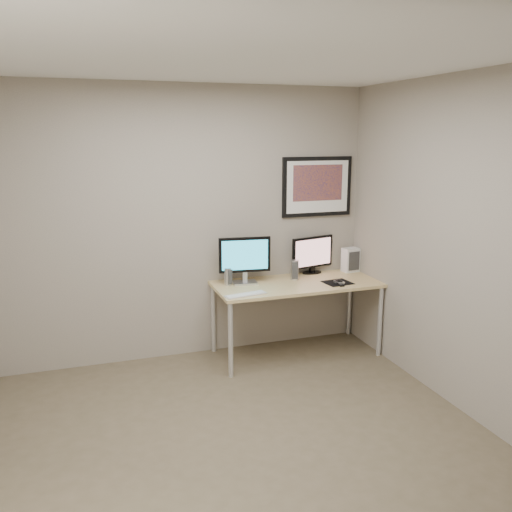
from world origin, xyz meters
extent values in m
plane|color=brown|center=(0.00, 0.00, 0.00)|extent=(3.60, 3.60, 0.00)
plane|color=white|center=(0.00, 0.00, 2.60)|extent=(3.60, 3.60, 0.00)
plane|color=gray|center=(0.00, 1.70, 1.30)|extent=(3.60, 0.00, 3.60)
plane|color=gray|center=(1.80, 0.00, 1.30)|extent=(0.00, 3.40, 3.40)
cube|color=#A78850|center=(1.00, 1.35, 0.71)|extent=(1.60, 0.70, 0.03)
cylinder|color=silver|center=(0.24, 1.04, 0.35)|extent=(0.04, 0.04, 0.70)
cylinder|color=silver|center=(0.24, 1.66, 0.35)|extent=(0.04, 0.04, 0.70)
cylinder|color=silver|center=(1.76, 1.04, 0.35)|extent=(0.04, 0.04, 0.70)
cylinder|color=silver|center=(1.76, 1.66, 0.35)|extent=(0.04, 0.04, 0.70)
cube|color=black|center=(1.35, 1.68, 1.62)|extent=(0.75, 0.03, 0.60)
cube|color=silver|center=(1.35, 1.67, 1.62)|extent=(0.67, 0.00, 0.52)
cube|color=orange|center=(1.35, 1.66, 1.66)|extent=(0.54, 0.00, 0.36)
cube|color=#BABABF|center=(0.52, 1.49, 0.74)|extent=(0.25, 0.19, 0.02)
cube|color=#BABABF|center=(0.52, 1.49, 0.80)|extent=(0.05, 0.04, 0.10)
cube|color=black|center=(0.52, 1.49, 1.02)|extent=(0.50, 0.09, 0.34)
cube|color=teal|center=(0.52, 1.47, 1.02)|extent=(0.44, 0.06, 0.29)
cube|color=black|center=(1.29, 1.63, 0.74)|extent=(0.23, 0.16, 0.02)
cube|color=black|center=(1.29, 1.63, 0.77)|extent=(0.05, 0.05, 0.05)
cube|color=black|center=(1.29, 1.63, 0.96)|extent=(0.49, 0.14, 0.32)
cube|color=tan|center=(1.29, 1.62, 0.96)|extent=(0.43, 0.11, 0.27)
cylinder|color=#BABABF|center=(0.35, 1.49, 0.81)|extent=(0.09, 0.09, 0.17)
cylinder|color=#BABABF|center=(1.03, 1.47, 0.83)|extent=(0.10, 0.10, 0.20)
cube|color=silver|center=(0.40, 1.11, 0.74)|extent=(0.40, 0.17, 0.01)
cube|color=black|center=(1.38, 1.22, 0.73)|extent=(0.28, 0.25, 0.00)
ellipsoid|color=black|center=(1.38, 1.19, 0.75)|extent=(0.07, 0.11, 0.04)
cube|color=black|center=(1.36, 1.15, 0.74)|extent=(0.06, 0.16, 0.02)
cube|color=silver|center=(1.71, 1.58, 0.85)|extent=(0.18, 0.14, 0.25)
camera|label=1|loc=(-1.00, -3.33, 2.15)|focal=38.00mm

